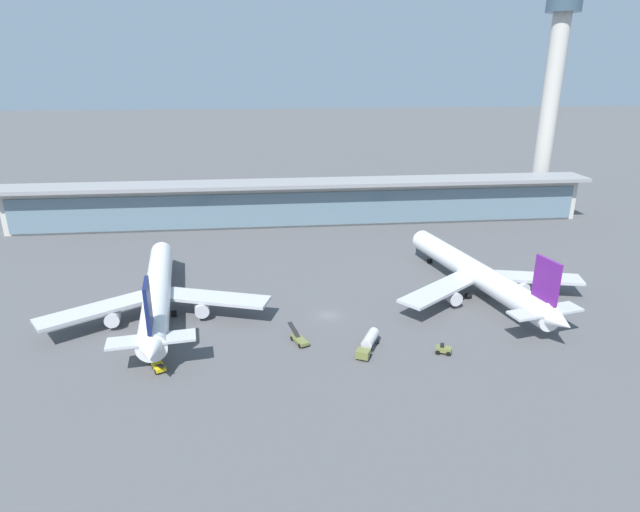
{
  "coord_description": "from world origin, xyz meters",
  "views": [
    {
      "loc": [
        -13.01,
        -103.22,
        51.08
      ],
      "look_at": [
        0.0,
        17.24,
        7.57
      ],
      "focal_mm": 29.7,
      "sensor_mm": 36.0,
      "label": 1
    }
  ],
  "objects_px": {
    "airliner_left_stand": "(158,293)",
    "service_truck_on_taxiway_yellow": "(158,365)",
    "service_truck_by_tail_olive": "(369,342)",
    "control_tower": "(553,87)",
    "airliner_centre_stand": "(477,274)",
    "service_truck_near_nose_olive": "(299,339)",
    "service_truck_mid_apron_olive": "(443,349)"
  },
  "relations": [
    {
      "from": "service_truck_near_nose_olive",
      "to": "service_truck_on_taxiway_yellow",
      "type": "height_order",
      "value": "same"
    },
    {
      "from": "airliner_centre_stand",
      "to": "control_tower",
      "type": "bearing_deg",
      "value": 55.06
    },
    {
      "from": "airliner_centre_stand",
      "to": "service_truck_by_tail_olive",
      "type": "bearing_deg",
      "value": -142.76
    },
    {
      "from": "airliner_centre_stand",
      "to": "service_truck_mid_apron_olive",
      "type": "distance_m",
      "value": 31.08
    },
    {
      "from": "airliner_left_stand",
      "to": "service_truck_by_tail_olive",
      "type": "xyz_separation_m",
      "value": [
        42.35,
        -19.98,
        -3.48
      ]
    },
    {
      "from": "control_tower",
      "to": "service_truck_near_nose_olive",
      "type": "bearing_deg",
      "value": -134.94
    },
    {
      "from": "airliner_left_stand",
      "to": "control_tower",
      "type": "distance_m",
      "value": 160.18
    },
    {
      "from": "service_truck_mid_apron_olive",
      "to": "control_tower",
      "type": "height_order",
      "value": "control_tower"
    },
    {
      "from": "airliner_centre_stand",
      "to": "service_truck_mid_apron_olive",
      "type": "xyz_separation_m",
      "value": [
        -16.61,
        -25.91,
        -4.31
      ]
    },
    {
      "from": "airliner_left_stand",
      "to": "control_tower",
      "type": "xyz_separation_m",
      "value": [
        130.0,
        85.09,
        38.95
      ]
    },
    {
      "from": "control_tower",
      "to": "airliner_left_stand",
      "type": "bearing_deg",
      "value": -146.79
    },
    {
      "from": "service_truck_mid_apron_olive",
      "to": "service_truck_on_taxiway_yellow",
      "type": "height_order",
      "value": "service_truck_on_taxiway_yellow"
    },
    {
      "from": "airliner_left_stand",
      "to": "service_truck_by_tail_olive",
      "type": "bearing_deg",
      "value": -25.25
    },
    {
      "from": "airliner_centre_stand",
      "to": "service_truck_on_taxiway_yellow",
      "type": "height_order",
      "value": "airliner_centre_stand"
    },
    {
      "from": "airliner_centre_stand",
      "to": "service_truck_on_taxiway_yellow",
      "type": "xyz_separation_m",
      "value": [
        -69.14,
        -25.7,
        -4.38
      ]
    },
    {
      "from": "airliner_left_stand",
      "to": "service_truck_mid_apron_olive",
      "type": "xyz_separation_m",
      "value": [
        56.12,
        -22.79,
        -4.31
      ]
    },
    {
      "from": "service_truck_near_nose_olive",
      "to": "service_truck_by_tail_olive",
      "type": "height_order",
      "value": "service_truck_by_tail_olive"
    },
    {
      "from": "airliner_left_stand",
      "to": "service_truck_mid_apron_olive",
      "type": "relative_size",
      "value": 18.8
    },
    {
      "from": "airliner_centre_stand",
      "to": "service_truck_by_tail_olive",
      "type": "distance_m",
      "value": 38.32
    },
    {
      "from": "airliner_left_stand",
      "to": "airliner_centre_stand",
      "type": "bearing_deg",
      "value": 2.45
    },
    {
      "from": "service_truck_near_nose_olive",
      "to": "airliner_left_stand",
      "type": "bearing_deg",
      "value": 151.78
    },
    {
      "from": "airliner_left_stand",
      "to": "service_truck_on_taxiway_yellow",
      "type": "distance_m",
      "value": 23.29
    },
    {
      "from": "service_truck_by_tail_olive",
      "to": "control_tower",
      "type": "distance_m",
      "value": 143.25
    },
    {
      "from": "airliner_left_stand",
      "to": "control_tower",
      "type": "relative_size",
      "value": 0.76
    },
    {
      "from": "airliner_left_stand",
      "to": "service_truck_near_nose_olive",
      "type": "relative_size",
      "value": 9.1
    },
    {
      "from": "service_truck_on_taxiway_yellow",
      "to": "airliner_centre_stand",
      "type": "bearing_deg",
      "value": 20.39
    },
    {
      "from": "airliner_left_stand",
      "to": "airliner_centre_stand",
      "type": "distance_m",
      "value": 72.79
    },
    {
      "from": "service_truck_mid_apron_olive",
      "to": "service_truck_on_taxiway_yellow",
      "type": "bearing_deg",
      "value": 179.77
    },
    {
      "from": "airliner_left_stand",
      "to": "service_truck_by_tail_olive",
      "type": "relative_size",
      "value": 7.12
    },
    {
      "from": "airliner_left_stand",
      "to": "service_truck_mid_apron_olive",
      "type": "height_order",
      "value": "airliner_left_stand"
    },
    {
      "from": "control_tower",
      "to": "service_truck_by_tail_olive",
      "type": "bearing_deg",
      "value": -129.84
    },
    {
      "from": "service_truck_near_nose_olive",
      "to": "control_tower",
      "type": "distance_m",
      "value": 148.91
    }
  ]
}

